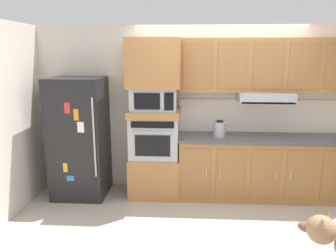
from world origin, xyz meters
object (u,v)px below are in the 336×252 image
(refrigerator, at_px, (80,138))
(microwave, at_px, (154,99))
(built_in_oven, at_px, (155,136))
(electric_kettle, at_px, (220,129))

(refrigerator, height_order, microwave, refrigerator)
(built_in_oven, height_order, electric_kettle, built_in_oven)
(built_in_oven, distance_m, microwave, 0.56)
(refrigerator, distance_m, built_in_oven, 1.11)
(built_in_oven, height_order, microwave, microwave)
(refrigerator, bearing_deg, microwave, 3.50)
(refrigerator, xyz_separation_m, microwave, (1.11, 0.07, 0.58))
(electric_kettle, bearing_deg, built_in_oven, 177.13)
(built_in_oven, xyz_separation_m, microwave, (0.00, -0.00, 0.56))
(refrigerator, height_order, built_in_oven, refrigerator)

